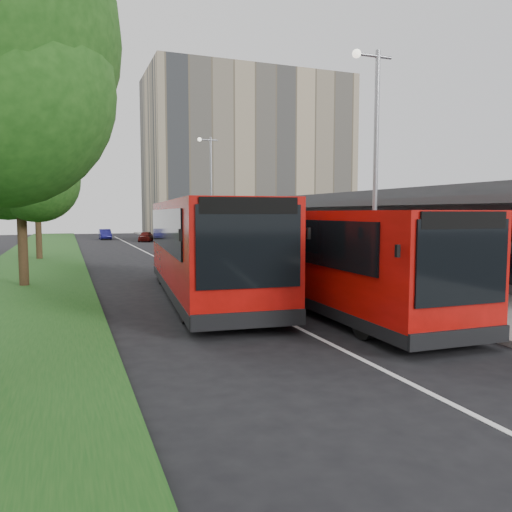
{
  "coord_description": "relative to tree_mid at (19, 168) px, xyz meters",
  "views": [
    {
      "loc": [
        -5.4,
        -12.14,
        2.91
      ],
      "look_at": [
        0.34,
        2.96,
        1.5
      ],
      "focal_mm": 35.0,
      "sensor_mm": 36.0,
      "label": 1
    }
  ],
  "objects": [
    {
      "name": "office_block",
      "position": [
        21.01,
        32.95,
        4.4
      ],
      "size": [
        22.0,
        12.0,
        18.0
      ],
      "primitive_type": "cube",
      "color": "tan",
      "rests_on": "ground"
    },
    {
      "name": "lamp_post_far",
      "position": [
        11.13,
        12.95,
        0.12
      ],
      "size": [
        1.44,
        0.28,
        8.0
      ],
      "color": "gray",
      "rests_on": "pavement"
    },
    {
      "name": "car_near",
      "position": [
        9.04,
        29.65,
        -4.08
      ],
      "size": [
        2.05,
        3.26,
        1.03
      ],
      "primitive_type": "imported",
      "rotation": [
        0.0,
        0.0,
        -0.29
      ],
      "color": "#530E0B",
      "rests_on": "ground"
    },
    {
      "name": "tree_mid",
      "position": [
        0.0,
        0.0,
        0.0
      ],
      "size": [
        4.46,
        4.46,
        7.13
      ],
      "color": "#2E2012",
      "rests_on": "ground"
    },
    {
      "name": "kerb_dashes",
      "position": [
        10.31,
        9.95,
        -4.6
      ],
      "size": [
        0.12,
        56.0,
        0.01
      ],
      "color": "silver",
      "rests_on": "ground"
    },
    {
      "name": "station_building",
      "position": [
        17.87,
        -1.05,
        -2.56
      ],
      "size": [
        7.7,
        26.0,
        4.0
      ],
      "color": "#303033",
      "rests_on": "ground"
    },
    {
      "name": "pavement",
      "position": [
        13.01,
        10.95,
        -4.53
      ],
      "size": [
        5.0,
        80.0,
        0.15
      ],
      "primitive_type": "cube",
      "color": "slate",
      "rests_on": "ground"
    },
    {
      "name": "car_far",
      "position": [
        5.52,
        35.32,
        -4.05
      ],
      "size": [
        1.2,
        3.37,
        1.11
      ],
      "primitive_type": "imported",
      "rotation": [
        0.0,
        0.0,
        0.01
      ],
      "color": "navy",
      "rests_on": "ground"
    },
    {
      "name": "grass_verge",
      "position": [
        0.01,
        10.95,
        -4.55
      ],
      "size": [
        5.0,
        80.0,
        0.1
      ],
      "primitive_type": "cube",
      "color": "#184616",
      "rests_on": "ground"
    },
    {
      "name": "bus_second",
      "position": [
        6.03,
        -4.81,
        -2.92
      ],
      "size": [
        4.0,
        11.81,
        3.29
      ],
      "rotation": [
        0.0,
        0.0,
        -0.09
      ],
      "color": "red",
      "rests_on": "ground"
    },
    {
      "name": "bus_main",
      "position": [
        9.1,
        -8.25,
        -3.08
      ],
      "size": [
        2.96,
        10.53,
        2.96
      ],
      "rotation": [
        0.0,
        0.0,
        -0.03
      ],
      "color": "red",
      "rests_on": "ground"
    },
    {
      "name": "litter_bin",
      "position": [
        11.93,
        1.8,
        -3.94
      ],
      "size": [
        0.61,
        0.61,
        1.03
      ],
      "primitive_type": "cylinder",
      "rotation": [
        0.0,
        0.0,
        0.06
      ],
      "color": "#3E2919",
      "rests_on": "pavement"
    },
    {
      "name": "tree_far",
      "position": [
        -0.0,
        12.0,
        0.68
      ],
      "size": [
        5.09,
        5.09,
        8.17
      ],
      "color": "#2E2012",
      "rests_on": "ground"
    },
    {
      "name": "lane_centre_line",
      "position": [
        7.01,
        5.95,
        -4.6
      ],
      "size": [
        0.12,
        70.0,
        0.01
      ],
      "primitive_type": "cube",
      "color": "silver",
      "rests_on": "ground"
    },
    {
      "name": "bollard",
      "position": [
        11.77,
        9.97,
        -3.94
      ],
      "size": [
        0.18,
        0.18,
        1.02
      ],
      "primitive_type": "cylinder",
      "rotation": [
        0.0,
        0.0,
        -0.11
      ],
      "color": "#FFEE0D",
      "rests_on": "pavement"
    },
    {
      "name": "ground",
      "position": [
        7.01,
        -9.05,
        -4.6
      ],
      "size": [
        120.0,
        120.0,
        0.0
      ],
      "primitive_type": "plane",
      "color": "black",
      "rests_on": "ground"
    },
    {
      "name": "lamp_post_near",
      "position": [
        11.13,
        -7.05,
        0.12
      ],
      "size": [
        1.44,
        0.28,
        8.0
      ],
      "color": "gray",
      "rests_on": "pavement"
    }
  ]
}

